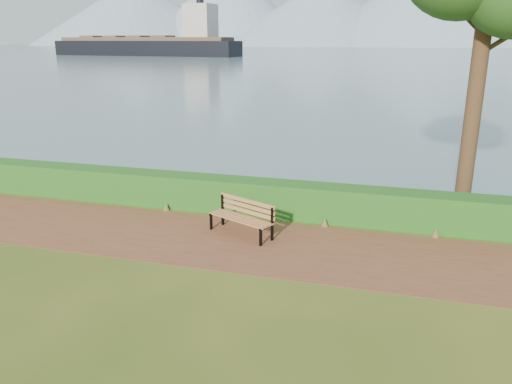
% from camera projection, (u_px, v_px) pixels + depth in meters
% --- Properties ---
extents(ground, '(140.00, 140.00, 0.00)m').
position_uv_depth(ground, '(248.00, 249.00, 12.34)').
color(ground, '#3A4F16').
rests_on(ground, ground).
extents(path, '(40.00, 3.40, 0.01)m').
position_uv_depth(path, '(252.00, 244.00, 12.62)').
color(path, brown).
rests_on(path, ground).
extents(hedge, '(32.00, 0.85, 1.00)m').
position_uv_depth(hedge, '(274.00, 198.00, 14.59)').
color(hedge, '#164F17').
rests_on(hedge, ground).
extents(water, '(700.00, 510.00, 0.00)m').
position_uv_depth(water, '(396.00, 49.00, 251.39)').
color(water, slate).
rests_on(water, ground).
extents(mountains, '(585.00, 190.00, 70.00)m').
position_uv_depth(mountains, '(390.00, 8.00, 379.93)').
color(mountains, '#7F95A9').
rests_on(mountains, ground).
extents(bench, '(1.92, 1.26, 0.94)m').
position_uv_depth(bench, '(243.00, 215.00, 13.11)').
color(bench, black).
rests_on(bench, ground).
extents(cargo_ship, '(62.58, 16.60, 18.79)m').
position_uv_depth(cargo_ship, '(151.00, 46.00, 152.96)').
color(cargo_ship, black).
rests_on(cargo_ship, ground).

